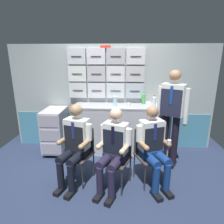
% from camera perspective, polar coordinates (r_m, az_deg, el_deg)
% --- Properties ---
extents(ground, '(4.80, 4.80, 0.04)m').
position_cam_1_polar(ground, '(3.21, -1.42, -20.61)').
color(ground, '#242E48').
extents(galley_bulkhead, '(4.20, 0.14, 2.15)m').
position_cam_1_polar(galley_bulkhead, '(4.03, -0.18, 4.55)').
color(galley_bulkhead, '#99A4A3').
rests_on(galley_bulkhead, ground).
extents(galley_counter, '(1.89, 0.53, 0.98)m').
position_cam_1_polar(galley_counter, '(3.92, 2.77, -5.02)').
color(galley_counter, '#ADAEB6').
rests_on(galley_counter, ground).
extents(service_trolley, '(0.40, 0.65, 0.90)m').
position_cam_1_polar(service_trolley, '(4.06, -16.49, -5.04)').
color(service_trolley, black).
rests_on(service_trolley, ground).
extents(folding_chair_left, '(0.51, 0.51, 0.84)m').
position_cam_1_polar(folding_chair_left, '(3.13, -9.30, -10.47)').
color(folding_chair_left, '#2D2D33').
rests_on(folding_chair_left, ground).
extents(crew_member_left, '(0.52, 0.66, 1.24)m').
position_cam_1_polar(crew_member_left, '(2.94, -11.08, -8.80)').
color(crew_member_left, black).
rests_on(crew_member_left, ground).
extents(folding_chair_center, '(0.52, 0.52, 0.84)m').
position_cam_1_polar(folding_chair_center, '(2.96, 1.68, -11.83)').
color(folding_chair_center, '#2D2D33').
rests_on(folding_chair_center, ground).
extents(crew_member_center, '(0.53, 0.65, 1.22)m').
position_cam_1_polar(crew_member_center, '(2.76, 0.37, -10.48)').
color(crew_member_center, black).
rests_on(crew_member_center, ground).
extents(folding_chair_right, '(0.52, 0.52, 0.84)m').
position_cam_1_polar(folding_chair_right, '(3.10, 10.53, -10.77)').
color(folding_chair_right, '#2D2D33').
rests_on(folding_chair_right, ground).
extents(crew_member_right, '(0.54, 0.66, 1.23)m').
position_cam_1_polar(crew_member_right, '(2.91, 12.27, -9.31)').
color(crew_member_right, black).
rests_on(crew_member_right, ground).
extents(crew_member_standing, '(0.48, 0.39, 1.70)m').
position_cam_1_polar(crew_member_standing, '(3.44, 17.38, 0.45)').
color(crew_member_standing, black).
rests_on(crew_member_standing, ground).
extents(water_bottle_blue_cap, '(0.07, 0.07, 0.25)m').
position_cam_1_polar(water_bottle_blue_cap, '(3.92, 9.37, 4.06)').
color(water_bottle_blue_cap, '#49A14F').
rests_on(water_bottle_blue_cap, galley_counter).
extents(sparkling_bottle_green, '(0.07, 0.07, 0.23)m').
position_cam_1_polar(sparkling_bottle_green, '(3.68, 12.36, 3.02)').
color(sparkling_bottle_green, silver).
rests_on(sparkling_bottle_green, galley_counter).
extents(water_bottle_short, '(0.07, 0.07, 0.24)m').
position_cam_1_polar(water_bottle_short, '(3.65, 0.88, 3.32)').
color(water_bottle_short, silver).
rests_on(water_bottle_short, galley_counter).
extents(coffee_cup_spare, '(0.07, 0.07, 0.07)m').
position_cam_1_polar(coffee_cup_spare, '(3.70, 5.00, 2.21)').
color(coffee_cup_spare, white).
rests_on(coffee_cup_spare, galley_counter).
extents(paper_cup_blue, '(0.06, 0.06, 0.09)m').
position_cam_1_polar(paper_cup_blue, '(4.00, 15.24, 2.91)').
color(paper_cup_blue, silver).
rests_on(paper_cup_blue, galley_counter).
extents(espresso_cup_small, '(0.07, 0.07, 0.06)m').
position_cam_1_polar(espresso_cup_small, '(3.86, 10.69, 2.52)').
color(espresso_cup_small, white).
rests_on(espresso_cup_small, galley_counter).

